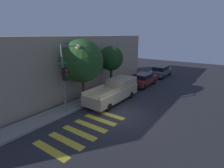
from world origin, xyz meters
TOP-DOWN VIEW (x-y plane):
  - ground_plane at (0.00, 0.00)m, footprint 60.00×60.00m
  - sidewalk at (0.00, 4.04)m, footprint 26.00×1.69m
  - building_row at (0.00, 8.29)m, footprint 26.00×6.00m
  - crosswalk at (-2.79, 0.80)m, footprint 5.49×2.60m
  - traffic_light_pole at (-1.63, 3.37)m, footprint 2.08×0.56m
  - pickup_truck at (2.34, 2.10)m, footprint 5.61×2.02m
  - sedan_near_corner at (8.25, 2.10)m, footprint 4.34×1.81m
  - sedan_middle at (13.90, 2.10)m, footprint 4.66×1.81m
  - tree_near_corner at (0.63, 4.18)m, footprint 3.56×3.56m
  - tree_midblock at (4.78, 4.18)m, footprint 2.49×2.49m

SIDE VIEW (x-z plane):
  - ground_plane at x=0.00m, z-range 0.00..0.00m
  - crosswalk at x=-2.79m, z-range 0.00..0.00m
  - sidewalk at x=0.00m, z-range 0.00..0.14m
  - sedan_near_corner at x=8.25m, z-range 0.04..1.42m
  - sedan_middle at x=13.90m, z-range 0.03..1.46m
  - pickup_truck at x=2.34m, z-range 0.00..1.81m
  - building_row at x=0.00m, z-range 0.00..5.53m
  - tree_midblock at x=4.78m, z-range 1.02..5.60m
  - traffic_light_pole at x=-1.63m, z-range 0.83..5.86m
  - tree_near_corner at x=0.63m, z-range 0.89..6.23m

